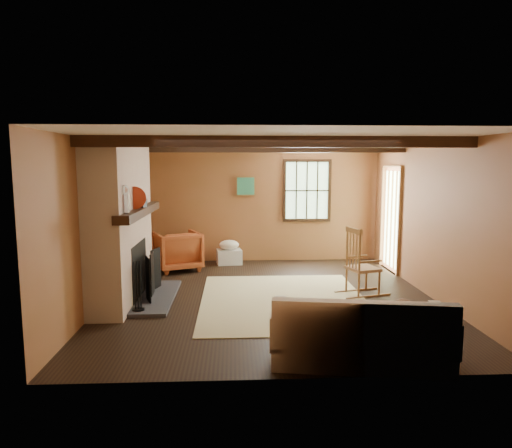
{
  "coord_description": "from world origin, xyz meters",
  "views": [
    {
      "loc": [
        -0.55,
        -6.89,
        2.05
      ],
      "look_at": [
        -0.19,
        0.4,
        1.1
      ],
      "focal_mm": 32.0,
      "sensor_mm": 36.0,
      "label": 1
    }
  ],
  "objects": [
    {
      "name": "firewood_pile",
      "position": [
        -2.08,
        2.55,
        0.11
      ],
      "size": [
        0.59,
        0.11,
        0.22
      ],
      "color": "brown",
      "rests_on": "ground"
    },
    {
      "name": "sofa",
      "position": [
        0.76,
        -2.4,
        0.26
      ],
      "size": [
        1.93,
        1.08,
        0.74
      ],
      "rotation": [
        0.0,
        0.0,
        -0.16
      ],
      "color": "white",
      "rests_on": "ground"
    },
    {
      "name": "basket_pillow",
      "position": [
        -0.66,
        2.41,
        0.4
      ],
      "size": [
        0.49,
        0.44,
        0.2
      ],
      "primitive_type": "ellipsoid",
      "rotation": [
        0.0,
        0.0,
        0.33
      ],
      "color": "white",
      "rests_on": "laundry_basket"
    },
    {
      "name": "fireplace",
      "position": [
        -2.23,
        -0.0,
        1.1
      ],
      "size": [
        1.02,
        2.3,
        2.4
      ],
      "color": "#A1573E",
      "rests_on": "ground"
    },
    {
      "name": "armchair",
      "position": [
        -1.66,
        1.92,
        0.38
      ],
      "size": [
        1.08,
        1.09,
        0.76
      ],
      "primitive_type": "imported",
      "rotation": [
        0.0,
        0.0,
        -2.74
      ],
      "color": "#BF6026",
      "rests_on": "ground"
    },
    {
      "name": "ground",
      "position": [
        0.0,
        0.0,
        0.0
      ],
      "size": [
        5.5,
        5.5,
        0.0
      ],
      "primitive_type": "plane",
      "color": "black",
      "rests_on": "ground"
    },
    {
      "name": "rocking_chair",
      "position": [
        1.45,
        0.07,
        0.46
      ],
      "size": [
        0.87,
        0.61,
        1.08
      ],
      "rotation": [
        0.0,
        0.0,
        1.86
      ],
      "color": "tan",
      "rests_on": "ground"
    },
    {
      "name": "rug",
      "position": [
        0.2,
        -0.2,
        0.0
      ],
      "size": [
        2.5,
        3.0,
        0.01
      ],
      "primitive_type": "cube",
      "color": "#C4BA83",
      "rests_on": "ground"
    },
    {
      "name": "room_envelope",
      "position": [
        0.22,
        0.26,
        1.63
      ],
      "size": [
        5.02,
        5.52,
        2.44
      ],
      "color": "brown",
      "rests_on": "ground"
    },
    {
      "name": "laundry_basket",
      "position": [
        -0.66,
        2.41,
        0.15
      ],
      "size": [
        0.55,
        0.45,
        0.3
      ],
      "primitive_type": "cube",
      "rotation": [
        0.0,
        0.0,
        0.15
      ],
      "color": "silver",
      "rests_on": "ground"
    }
  ]
}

